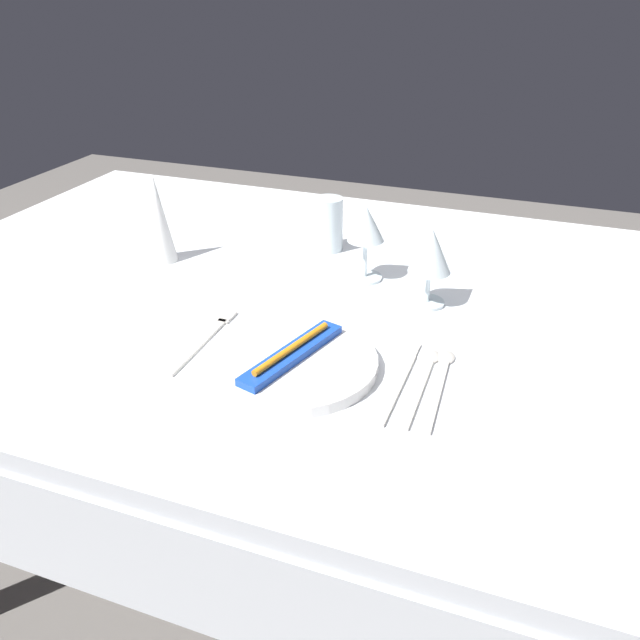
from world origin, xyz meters
TOP-DOWN VIEW (x-y plane):
  - ground_plane at (0.00, 0.00)m, footprint 6.00×6.00m
  - dining_table at (0.00, 0.00)m, footprint 1.80×1.11m
  - dinner_plate at (-0.01, -0.25)m, footprint 0.26×0.26m
  - toothbrush_package at (-0.01, -0.25)m, footprint 0.09×0.21m
  - fork_outer at (-0.17, -0.22)m, footprint 0.02×0.21m
  - dinner_knife at (0.15, -0.23)m, footprint 0.02×0.22m
  - spoon_soup at (0.18, -0.21)m, footprint 0.03×0.21m
  - spoon_dessert at (0.20, -0.20)m, footprint 0.03×0.21m
  - saucer_left at (0.47, 0.25)m, footprint 0.13×0.13m
  - coffee_cup_left at (0.47, 0.25)m, footprint 0.10×0.08m
  - wine_glass_centre at (0.13, 0.03)m, footprint 0.08×0.08m
  - wine_glass_left at (-0.00, 0.09)m, footprint 0.07×0.07m
  - drink_tumbler at (-0.11, 0.20)m, footprint 0.06×0.06m
  - napkin_folded at (-0.41, 0.03)m, footprint 0.06×0.06m

SIDE VIEW (x-z plane):
  - ground_plane at x=0.00m, z-range 0.00..0.00m
  - dining_table at x=0.00m, z-range 0.29..1.03m
  - spoon_soup at x=0.18m, z-range 0.74..0.75m
  - fork_outer at x=-0.17m, z-range 0.74..0.74m
  - spoon_dessert at x=0.20m, z-range 0.74..0.75m
  - dinner_knife at x=0.15m, z-range 0.74..0.74m
  - saucer_left at x=0.47m, z-range 0.74..0.75m
  - dinner_plate at x=-0.01m, z-range 0.74..0.76m
  - toothbrush_package at x=-0.01m, z-range 0.75..0.78m
  - coffee_cup_left at x=0.47m, z-range 0.75..0.82m
  - drink_tumbler at x=-0.11m, z-range 0.74..0.85m
  - napkin_folded at x=-0.41m, z-range 0.74..0.92m
  - wine_glass_centre at x=0.13m, z-range 0.77..0.91m
  - wine_glass_left at x=0.00m, z-range 0.77..0.92m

